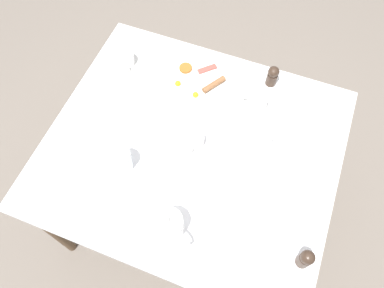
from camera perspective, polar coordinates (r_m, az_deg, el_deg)
ground_plane at (r=2.15m, az=0.00°, el=-9.40°), size 8.00×8.00×0.00m
table at (r=1.53m, az=0.00°, el=-1.49°), size 0.99×1.14×0.73m
breakfast_plate at (r=1.64m, az=0.65°, el=9.43°), size 0.31×0.31×0.04m
teapot_near at (r=1.30m, az=-3.59°, el=-12.35°), size 0.11×0.19×0.13m
teapot_far at (r=1.42m, az=12.76°, el=-2.39°), size 0.18×0.11×0.13m
teacup_with_saucer_left at (r=1.71m, az=-10.21°, el=12.48°), size 0.13×0.13×0.06m
teacup_with_saucer_right at (r=1.57m, az=9.81°, el=6.24°), size 0.13×0.13×0.06m
water_glass_tall at (r=1.34m, az=9.53°, el=-9.57°), size 0.08×0.08×0.11m
water_glass_short at (r=1.42m, az=-10.76°, el=-2.45°), size 0.08×0.08×0.10m
creamer_jug at (r=1.46m, az=0.57°, el=0.50°), size 0.09×0.06×0.05m
pepper_grinder at (r=1.64m, az=12.18°, el=10.15°), size 0.05×0.05×0.10m
salt_grinder at (r=1.33m, az=16.93°, el=-16.40°), size 0.05×0.05×0.10m
napkin_folded at (r=1.56m, az=-8.35°, el=4.42°), size 0.15×0.18×0.01m
fork_by_plate at (r=1.64m, az=17.99°, el=4.72°), size 0.16×0.08×0.00m
knife_by_plate at (r=1.56m, az=-16.04°, el=1.02°), size 0.16×0.16×0.00m
spoon_for_tea at (r=1.51m, az=-21.97°, el=-6.18°), size 0.14×0.04×0.00m
fork_spare at (r=1.34m, az=5.73°, el=-16.37°), size 0.16×0.05×0.00m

